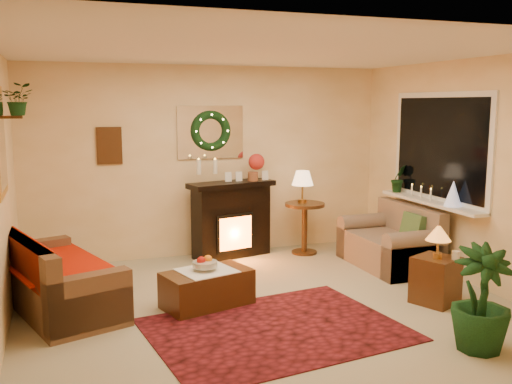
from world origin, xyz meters
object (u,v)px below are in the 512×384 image
object	(u,v)px
coffee_table	(207,287)
sofa	(58,268)
fireplace	(231,217)
side_table_round	(304,231)
loveseat	(389,235)
end_table_square	(436,278)

from	to	relation	value
coffee_table	sofa	bearing A→B (deg)	147.56
fireplace	side_table_round	xyz separation A→B (m)	(1.01, -0.19, -0.23)
sofa	loveseat	xyz separation A→B (m)	(4.03, 0.22, -0.01)
fireplace	side_table_round	bearing A→B (deg)	-23.41
sofa	loveseat	world-z (taller)	sofa
loveseat	end_table_square	size ratio (longest dim) A/B	2.75
coffee_table	fireplace	bearing A→B (deg)	50.15
sofa	coffee_table	size ratio (longest dim) A/B	2.01
fireplace	side_table_round	size ratio (longest dim) A/B	1.47
sofa	side_table_round	bearing A→B (deg)	1.45
fireplace	end_table_square	size ratio (longest dim) A/B	2.13
loveseat	fireplace	bearing A→B (deg)	146.97
sofa	fireplace	bearing A→B (deg)	12.90
loveseat	sofa	bearing A→B (deg)	-177.08
loveseat	side_table_round	xyz separation A→B (m)	(-0.76, 0.95, -0.09)
loveseat	end_table_square	bearing A→B (deg)	-101.96
sofa	fireplace	size ratio (longest dim) A/B	1.70
loveseat	end_table_square	xyz separation A→B (m)	(-0.28, -1.36, -0.15)
fireplace	end_table_square	bearing A→B (deg)	-71.91
sofa	side_table_round	distance (m)	3.47
fireplace	loveseat	bearing A→B (deg)	-45.49
sofa	fireplace	world-z (taller)	fireplace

